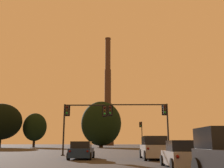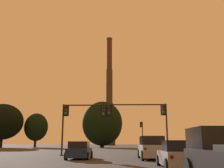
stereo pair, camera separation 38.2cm
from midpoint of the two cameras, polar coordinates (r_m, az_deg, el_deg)
name	(u,v)px [view 1 (the left image)]	position (r m, az deg, el deg)	size (l,w,h in m)	color
hatchback_right_lane_second	(183,155)	(14.82, 14.47, -14.79)	(1.99, 4.14, 1.44)	gray
suv_right_lane_front	(154,148)	(22.51, 8.65, -13.62)	(2.13, 4.92, 1.86)	gray
hatchback_left_lane_front	(82,151)	(22.82, -7.10, -14.24)	(1.90, 4.11, 1.44)	navy
traffic_light_overhead_right	(147,115)	(29.75, 7.19, -6.72)	(6.89, 0.50, 5.64)	black
traffic_light_far_right	(141,131)	(62.11, 6.23, -10.12)	(0.78, 0.50, 6.21)	black
traffic_light_overhead_left	(79,116)	(29.01, -7.61, -6.94)	(4.90, 0.50, 5.48)	black
smokestack	(108,101)	(152.92, -1.01, -3.77)	(7.01, 7.01, 64.40)	#3C2B22
treeline_far_left	(101,123)	(82.69, -2.50, -8.55)	(12.49, 11.24, 14.19)	black
treeline_far_right	(35,127)	(89.29, -16.57, -8.97)	(7.56, 6.80, 10.84)	black
treeline_center_right	(1,122)	(88.02, -23.17, -7.52)	(12.79, 11.51, 13.29)	black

